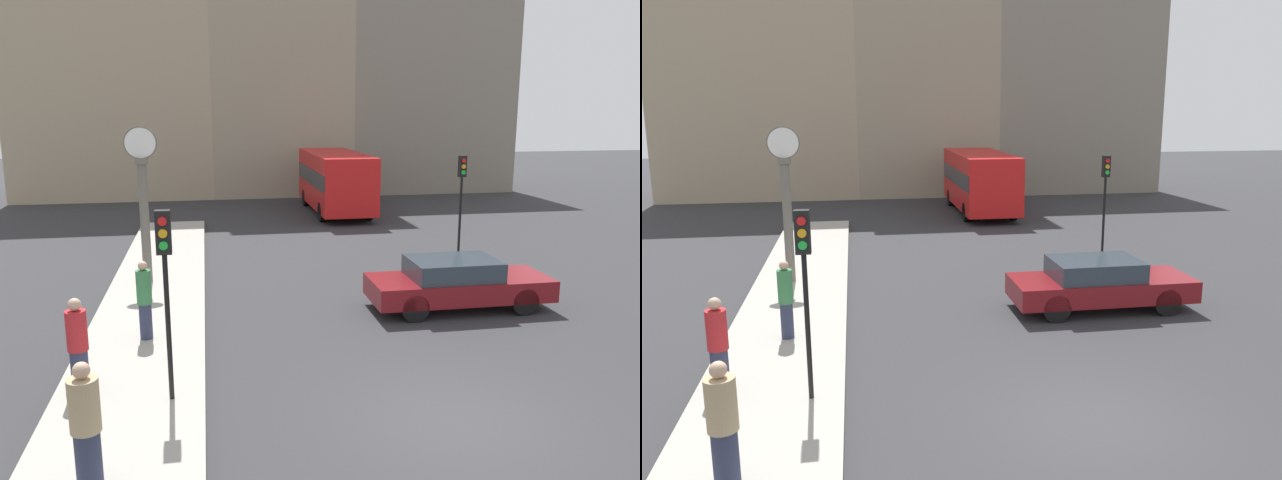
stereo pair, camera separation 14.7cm
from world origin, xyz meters
TOP-DOWN VIEW (x-y plane):
  - ground_plane at (0.00, 0.00)m, footprint 120.00×120.00m
  - sidewalk_corner at (-5.63, 8.70)m, footprint 2.73×21.40m
  - building_row at (-0.88, 29.45)m, footprint 29.74×5.00m
  - sedan_car at (2.36, 5.79)m, footprint 4.79×1.83m
  - bus_distant at (2.31, 21.50)m, footprint 2.56×7.81m
  - traffic_light_near at (-4.86, 1.44)m, footprint 0.26×0.24m
  - traffic_light_far at (4.89, 11.68)m, footprint 0.26×0.24m
  - street_clock at (-5.93, 9.47)m, footprint 0.94×0.35m
  - pedestrian_red_top at (-6.52, 2.05)m, footprint 0.37×0.37m
  - pedestrian_green_hoodie at (-5.57, 4.60)m, footprint 0.33×0.33m
  - pedestrian_tan_coat at (-5.84, -1.04)m, footprint 0.42×0.42m

SIDE VIEW (x-z plane):
  - ground_plane at x=0.00m, z-range 0.00..0.00m
  - sidewalk_corner at x=-5.63m, z-range 0.00..0.16m
  - sedan_car at x=2.36m, z-range 0.03..1.40m
  - pedestrian_red_top at x=-6.52m, z-range 0.16..1.95m
  - pedestrian_tan_coat at x=-5.84m, z-range 0.15..1.97m
  - pedestrian_green_hoodie at x=-5.57m, z-range 0.16..1.97m
  - bus_distant at x=2.31m, z-range 0.20..3.23m
  - street_clock at x=-5.93m, z-range 0.24..4.84m
  - traffic_light_far at x=4.89m, z-range 0.79..4.39m
  - traffic_light_near at x=-4.86m, z-range 0.91..4.35m
  - building_row at x=-0.88m, z-range -1.02..16.47m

